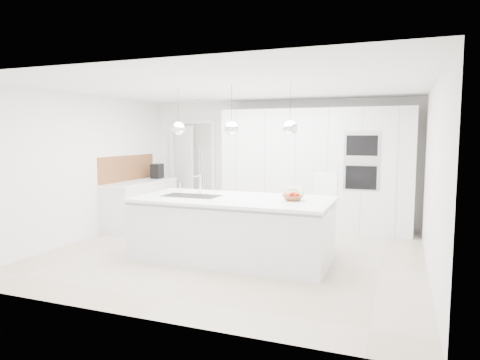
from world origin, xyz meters
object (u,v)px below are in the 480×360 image
at_px(fruit_bowl, 293,198).
at_px(bar_stool_right, 324,214).
at_px(espresso_machine, 157,171).
at_px(bar_stool_left, 293,218).
at_px(island_base, 232,230).

relative_size(fruit_bowl, bar_stool_right, 0.25).
relative_size(espresso_machine, bar_stool_left, 0.31).
xyz_separation_m(fruit_bowl, bar_stool_right, (0.31, 0.74, -0.33)).
distance_m(island_base, bar_stool_right, 1.47).
bearing_deg(espresso_machine, fruit_bowl, -35.98).
distance_m(bar_stool_left, bar_stool_right, 0.50).
distance_m(espresso_machine, bar_stool_right, 3.94).
height_order(island_base, bar_stool_left, bar_stool_left).
height_order(fruit_bowl, espresso_machine, espresso_machine).
bearing_deg(island_base, bar_stool_right, 35.61).
bearing_deg(espresso_machine, bar_stool_right, -24.26).
bearing_deg(bar_stool_right, fruit_bowl, -96.57).
relative_size(espresso_machine, bar_stool_right, 0.25).
distance_m(fruit_bowl, espresso_machine, 3.94).
height_order(espresso_machine, bar_stool_left, espresso_machine).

